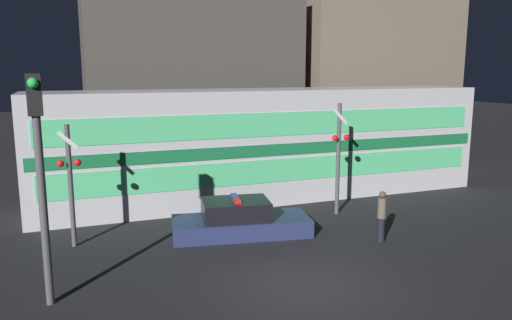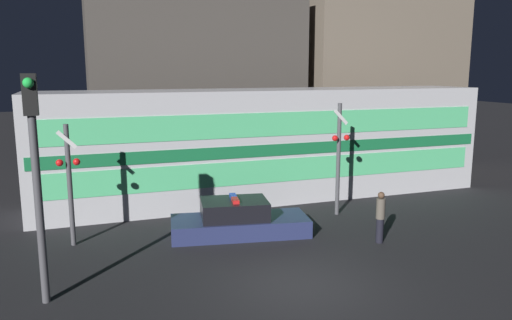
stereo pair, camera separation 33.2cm
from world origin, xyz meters
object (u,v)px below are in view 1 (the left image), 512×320
train (268,144)px  pedestrian (382,216)px  police_car (239,221)px  crossing_signal_near (339,155)px  traffic_light_corner (40,167)px

train → pedestrian: bearing=-79.1°
police_car → crossing_signal_near: bearing=22.4°
pedestrian → crossing_signal_near: (0.26, 3.16, 1.41)m
police_car → pedestrian: pedestrian is taller
police_car → crossing_signal_near: 4.63m
pedestrian → traffic_light_corner: traffic_light_corner is taller
pedestrian → crossing_signal_near: crossing_signal_near is taller
train → traffic_light_corner: (-8.35, -7.25, 0.95)m
pedestrian → crossing_signal_near: bearing=85.3°
train → pedestrian: 6.66m
train → pedestrian: train is taller
train → crossing_signal_near: (1.49, -3.22, -0.02)m
pedestrian → traffic_light_corner: (-9.58, -0.87, 2.38)m
police_car → crossing_signal_near: size_ratio=1.13×
police_car → pedestrian: bearing=-19.9°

